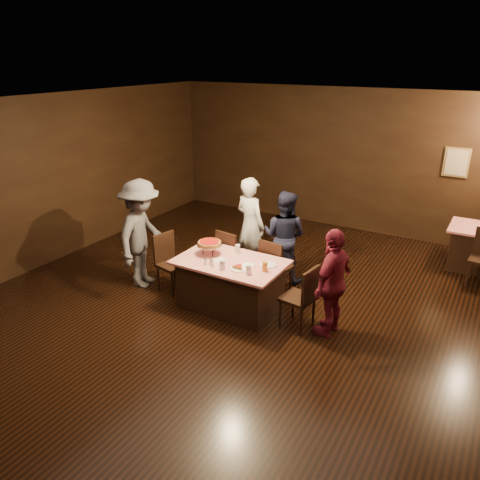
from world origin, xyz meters
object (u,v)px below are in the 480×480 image
chair_end_left (172,263)px  diner_navy_hoodie (284,236)px  glass_front_right (249,270)px  main_table (231,284)px  diner_grey_knit (141,234)px  plate_empty (268,265)px  chair_end_right (298,297)px  diner_white_jacket (250,226)px  chair_far_right (276,266)px  chair_far_left (233,256)px  glass_front_left (222,265)px  glass_back (238,249)px  glass_amber (265,267)px  pizza_stand (209,243)px  diner_red_shirt (333,283)px

chair_end_left → diner_navy_hoodie: bearing=-35.5°
diner_navy_hoodie → glass_front_right: (0.18, -1.54, 0.06)m
main_table → diner_grey_knit: diner_grey_knit is taller
plate_empty → glass_front_right: (-0.10, -0.40, 0.06)m
chair_end_right → glass_front_right: bearing=-61.1°
chair_end_right → diner_white_jacket: bearing=-123.0°
chair_far_right → diner_grey_knit: 2.25m
chair_far_left → glass_front_left: 1.20m
glass_back → diner_navy_hoodie: bearing=72.1°
glass_amber → diner_navy_hoodie: bearing=103.7°
diner_white_jacket → diner_grey_knit: diner_grey_knit is taller
plate_empty → glass_amber: bearing=-76.0°
chair_far_right → chair_end_left: same height
main_table → plate_empty: (0.55, 0.15, 0.39)m
pizza_stand → plate_empty: bearing=6.0°
diner_navy_hoodie → plate_empty: size_ratio=6.26×
chair_far_left → diner_navy_hoodie: diner_navy_hoodie is taller
diner_white_jacket → diner_navy_hoodie: 0.65m
diner_navy_hoodie → glass_back: 1.05m
chair_end_left → diner_navy_hoodie: 1.91m
diner_white_jacket → glass_front_left: (0.42, -1.58, -0.02)m
chair_far_right → glass_back: chair_far_right is taller
chair_end_left → diner_red_shirt: 2.67m
main_table → chair_far_left: 0.85m
chair_far_right → chair_end_left: bearing=33.1°
chair_end_right → diner_grey_knit: 2.78m
pizza_stand → glass_back: pizza_stand is taller
diner_white_jacket → diner_grey_knit: 1.86m
chair_far_left → glass_back: (0.35, -0.45, 0.37)m
diner_navy_hoodie → diner_red_shirt: (1.28, -1.20, -0.01)m
chair_far_left → chair_end_left: bearing=55.6°
diner_white_jacket → glass_front_right: (0.82, -1.53, -0.02)m
diner_navy_hoodie → glass_front_right: diner_navy_hoodie is taller
diner_navy_hoodie → pizza_stand: size_ratio=4.12×
glass_back → glass_front_right: bearing=-47.7°
chair_far_left → diner_grey_knit: diner_grey_knit is taller
main_table → chair_far_right: size_ratio=1.68×
plate_empty → glass_front_left: glass_front_left is taller
diner_grey_knit → pizza_stand: size_ratio=4.76×
glass_front_left → glass_amber: (0.55, 0.25, 0.00)m
main_table → plate_empty: plate_empty is taller
glass_front_left → diner_grey_knit: bearing=172.5°
chair_far_right → pizza_stand: size_ratio=2.50×
glass_amber → chair_far_right: bearing=104.0°
chair_end_right → glass_amber: bearing=-76.4°
glass_front_right → glass_back: same height
plate_empty → glass_back: bearing=166.0°
diner_red_shirt → glass_front_left: size_ratio=10.98×
main_table → chair_far_right: bearing=61.9°
glass_amber → chair_far_left: bearing=141.3°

